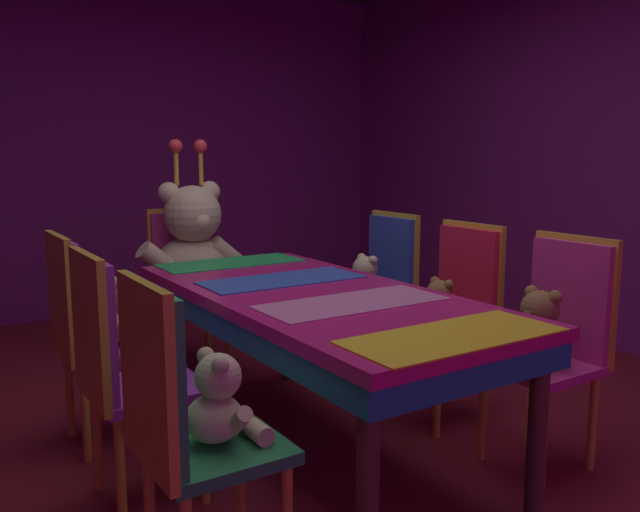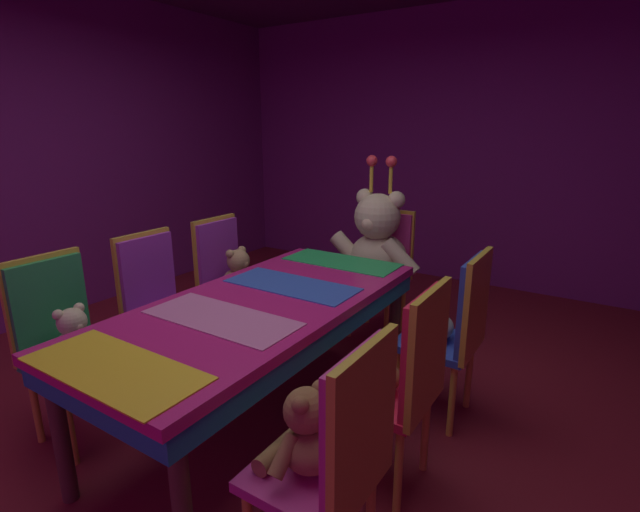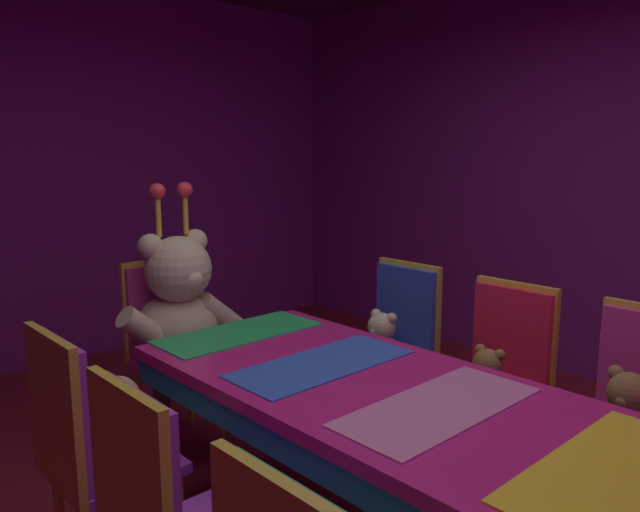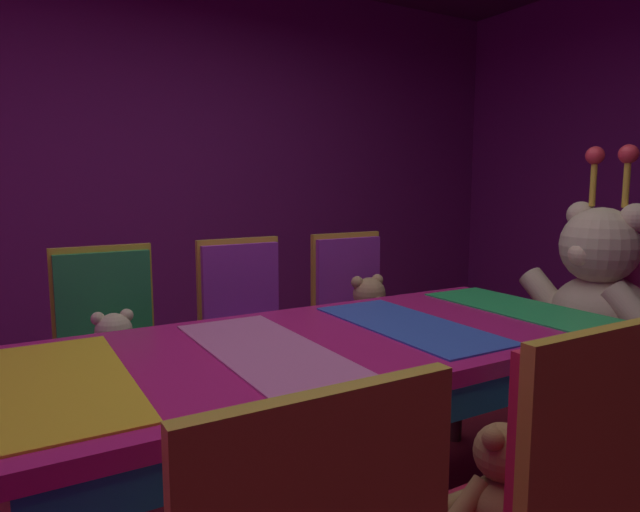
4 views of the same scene
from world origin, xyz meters
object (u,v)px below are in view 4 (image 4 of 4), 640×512
Objects in this scene: chair_left_2 at (353,308)px; chair_right_1 at (555,506)px; banquet_table at (341,362)px; teddy_left_0 at (115,353)px; throne_chair at (616,321)px; teddy_right_1 at (500,485)px; king_teddy_bear at (596,290)px; teddy_left_2 at (370,313)px; chair_left_0 at (108,340)px; chair_left_1 at (246,321)px.

chair_right_1 is (1.70, -0.64, 0.00)m from chair_left_2.
teddy_left_0 is (-0.72, -0.60, -0.07)m from banquet_table.
teddy_left_0 is 0.31× the size of throne_chair.
banquet_table is 7.22× the size of teddy_right_1.
chair_right_1 is 1.78m from throne_chair.
banquet_table is 1.05m from chair_left_2.
banquet_table is at bearing -1.94° from teddy_right_1.
king_teddy_bear is at bearing 41.77° from chair_left_2.
teddy_left_0 reaches higher than teddy_right_1.
banquet_table is at bearing -41.07° from teddy_left_2.
king_teddy_bear is (0.85, 0.76, 0.17)m from chair_left_2.
chair_right_1 is (1.71, 0.58, 0.00)m from chair_left_0.
throne_chair is (0.85, 0.93, 0.00)m from chair_left_2.
chair_right_1 reaches higher than teddy_left_0.
chair_left_2 is 1.68m from teddy_right_1.
chair_left_2 is (0.01, 1.21, 0.00)m from chair_left_0.
teddy_left_2 is at bearing 89.16° from teddy_left_0.
banquet_table is 0.71m from teddy_right_1.
chair_left_0 is 1.21m from chair_left_2.
chair_right_1 is 3.52× the size of teddy_right_1.
banquet_table is at bearing 39.80° from teddy_left_0.
teddy_right_1 is (1.41, -0.64, -0.03)m from teddy_left_2.
teddy_left_0 is 2.11m from king_teddy_bear.
king_teddy_bear is at bearing -63.13° from teddy_right_1.
king_teddy_bear reaches higher than chair_left_1.
chair_right_1 is (1.72, -0.04, 0.00)m from chair_left_1.
teddy_right_1 is 0.28× the size of throne_chair.
chair_left_2 is 0.15m from teddy_left_2.
chair_left_2 is 1.15m from king_teddy_bear.
teddy_left_2 reaches higher than teddy_right_1.
chair_left_1 reaches higher than teddy_left_2.
banquet_table is 0.85m from chair_right_1.
chair_left_0 is at bearing -23.68° from king_teddy_bear.
chair_left_0 is 0.14m from teddy_left_0.
teddy_right_1 is at bearing -22.24° from chair_left_2.
chair_left_1 is 1.76m from throne_chair.
chair_left_0 and chair_left_1 have the same top height.
teddy_left_2 is at bearing -22.30° from chair_right_1.
chair_right_1 reaches higher than teddy_left_2.
chair_right_1 is 1.64m from king_teddy_bear.
banquet_table is at bearing -35.78° from chair_left_2.
chair_left_1 is at bearing -29.71° from throne_chair.
chair_right_1 is at bearing 28.44° from throne_chair.
chair_left_1 and throne_chair have the same top height.
chair_left_0 and chair_left_2 have the same top height.
teddy_left_2 is 1.17m from throne_chair.
chair_left_0 is at bearing -21.96° from throne_chair.
chair_left_0 is at bearing 18.59° from chair_right_1.
throne_chair is 0.24m from king_teddy_bear.
teddy_left_0 is at bearing -83.92° from chair_left_2.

